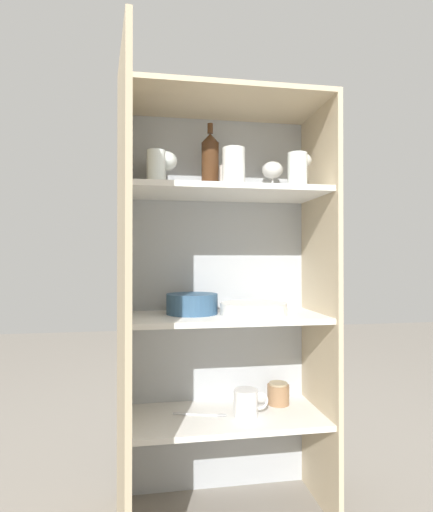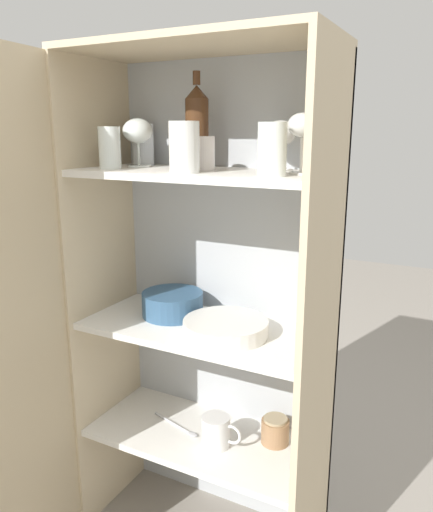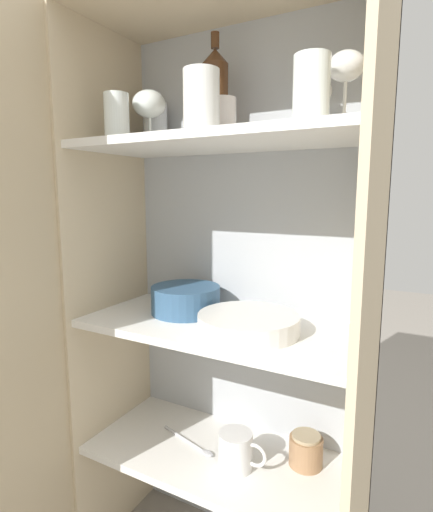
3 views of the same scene
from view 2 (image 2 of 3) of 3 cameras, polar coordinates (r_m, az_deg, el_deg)
cupboard_back_panel at (r=1.63m, az=1.10°, el=-5.23°), size 0.74×0.02×1.50m
cupboard_side_left at (r=1.69m, az=-12.61°, el=-4.92°), size 0.02×0.36×1.50m
cupboard_side_right at (r=1.36m, az=11.69°, el=-9.56°), size 0.02×0.36×1.50m
cupboard_top_panel at (r=1.41m, az=-2.09°, el=22.98°), size 0.74×0.36×0.02m
shelf_board_lower at (r=1.68m, az=-1.72°, el=-20.00°), size 0.70×0.32×0.02m
shelf_board_middle at (r=1.50m, az=-1.82°, el=-8.36°), size 0.70×0.32×0.02m
shelf_board_upper at (r=1.39m, az=-1.97°, el=9.35°), size 0.70×0.32×0.02m
cupboard_door at (r=1.44m, az=-21.45°, el=-8.95°), size 0.06×0.37×1.50m
tumbler_glass_0 at (r=1.49m, az=-12.11°, el=12.00°), size 0.06×0.06×0.12m
tumbler_glass_1 at (r=1.31m, az=-3.70°, el=12.30°), size 0.08×0.08×0.13m
tumbler_glass_2 at (r=1.62m, az=-8.38°, el=12.48°), size 0.07×0.07×0.13m
tumbler_glass_3 at (r=1.40m, az=-1.54°, el=11.65°), size 0.06×0.06×0.09m
tumbler_glass_4 at (r=1.21m, az=6.37°, el=12.01°), size 0.07×0.07×0.13m
wine_glass_0 at (r=1.27m, az=9.79°, el=14.19°), size 0.07×0.07×0.15m
wine_glass_1 at (r=1.54m, az=-8.98°, el=13.77°), size 0.09×0.09×0.14m
wine_glass_2 at (r=1.38m, az=7.32°, el=13.50°), size 0.08×0.08×0.13m
wine_bottle at (r=1.48m, az=-2.24°, el=14.57°), size 0.07×0.07×0.27m
plate_stack_white at (r=1.43m, az=1.05°, el=-8.19°), size 0.24×0.24×0.04m
mixing_bowl_large at (r=1.58m, az=-5.04°, el=-5.35°), size 0.19×0.19×0.07m
coffee_mug_primary at (r=1.60m, az=0.01°, el=-19.40°), size 0.13×0.09×0.10m
storage_jar at (r=1.63m, az=6.73°, el=-19.18°), size 0.09×0.09×0.08m
serving_spoon at (r=1.71m, az=-4.33°, el=-18.86°), size 0.20×0.07×0.01m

